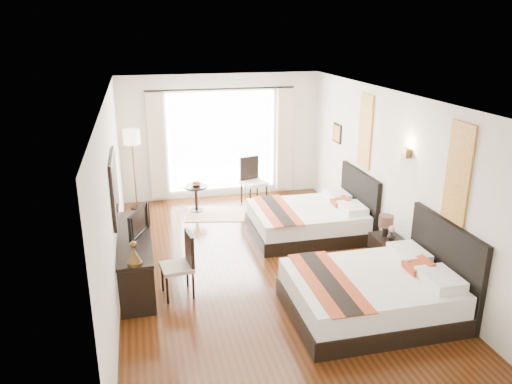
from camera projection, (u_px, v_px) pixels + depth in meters
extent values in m
cube|color=#361709|center=(261.00, 267.00, 8.24)|extent=(4.50, 7.50, 0.01)
cube|color=white|center=(262.00, 97.00, 7.35)|extent=(4.50, 7.50, 0.02)
cube|color=silver|center=(392.00, 177.00, 8.29)|extent=(0.01, 7.50, 2.80)
cube|color=silver|center=(113.00, 197.00, 7.30)|extent=(0.01, 7.50, 2.80)
cube|color=silver|center=(221.00, 137.00, 11.25)|extent=(4.50, 0.01, 2.80)
cube|color=silver|center=(366.00, 315.00, 4.34)|extent=(4.50, 0.01, 2.80)
cube|color=white|center=(222.00, 141.00, 11.27)|extent=(2.40, 0.02, 2.20)
cube|color=white|center=(222.00, 142.00, 11.21)|extent=(2.30, 0.02, 2.10)
cube|color=beige|center=(157.00, 147.00, 10.86)|extent=(0.35, 0.14, 2.35)
cube|color=beige|center=(284.00, 140.00, 11.50)|extent=(0.35, 0.14, 2.35)
cube|color=maroon|center=(458.00, 173.00, 6.53)|extent=(0.03, 0.50, 1.35)
cube|color=maroon|center=(365.00, 131.00, 9.12)|extent=(0.03, 0.50, 1.35)
cube|color=#4E381C|center=(406.00, 153.00, 7.69)|extent=(0.10, 0.14, 0.14)
cube|color=black|center=(114.00, 187.00, 7.28)|extent=(0.04, 1.25, 0.95)
cube|color=white|center=(116.00, 187.00, 7.29)|extent=(0.01, 1.12, 0.82)
cube|color=black|center=(368.00, 305.00, 6.86)|extent=(2.15, 1.68, 0.26)
cube|color=white|center=(369.00, 287.00, 6.77)|extent=(2.09, 1.64, 0.32)
cube|color=black|center=(444.00, 264.00, 6.95)|extent=(0.08, 1.68, 1.26)
cube|color=#A6281A|center=(328.00, 281.00, 6.58)|extent=(0.58, 1.74, 0.02)
cube|color=black|center=(306.00, 229.00, 9.47)|extent=(2.03, 1.59, 0.25)
cube|color=white|center=(306.00, 215.00, 9.38)|extent=(1.97, 1.55, 0.30)
cube|color=black|center=(359.00, 201.00, 9.55)|extent=(0.08, 1.59, 1.19)
cube|color=#A6281A|center=(277.00, 210.00, 9.20)|extent=(0.55, 1.65, 0.02)
cube|color=black|center=(387.00, 252.00, 8.18)|extent=(0.44, 0.55, 0.53)
cylinder|color=black|center=(385.00, 232.00, 8.12)|extent=(0.10, 0.10, 0.20)
cylinder|color=#38231B|center=(386.00, 221.00, 8.06)|extent=(0.24, 0.24, 0.18)
imported|color=black|center=(391.00, 237.00, 7.98)|extent=(0.13, 0.13, 0.13)
cube|color=black|center=(136.00, 258.00, 7.70)|extent=(0.50, 2.20, 0.76)
imported|color=black|center=(135.00, 222.00, 7.53)|extent=(0.38, 0.72, 0.42)
cube|color=#C0AA94|center=(177.00, 267.00, 7.25)|extent=(0.50, 0.50, 0.06)
cube|color=black|center=(189.00, 248.00, 7.24)|extent=(0.10, 0.42, 0.50)
cylinder|color=black|center=(137.00, 207.00, 10.88)|extent=(0.26, 0.26, 0.03)
cylinder|color=#4E381C|center=(135.00, 175.00, 10.64)|extent=(0.03, 0.03, 1.48)
cylinder|color=#FFF4C7|center=(131.00, 137.00, 10.38)|extent=(0.35, 0.35, 0.31)
cylinder|color=black|center=(196.00, 199.00, 10.64)|extent=(0.48, 0.48, 0.56)
imported|color=#432C17|center=(196.00, 185.00, 10.53)|extent=(0.26, 0.26, 0.06)
cube|color=#C0AA94|center=(254.00, 183.00, 11.00)|extent=(0.60, 0.60, 0.06)
cube|color=black|center=(249.00, 168.00, 11.09)|extent=(0.45, 0.18, 0.54)
cube|color=tan|center=(218.00, 214.00, 10.54)|extent=(1.50, 1.17, 0.01)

